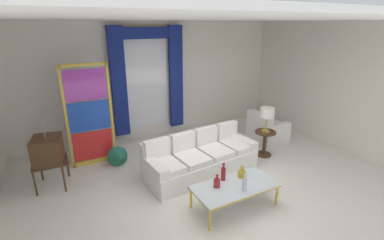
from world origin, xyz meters
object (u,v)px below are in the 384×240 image
at_px(bottle_crystal_tall, 217,182).
at_px(table_lamp_brass, 267,114).
at_px(bottle_ruby_flask, 242,173).
at_px(armchair_white, 266,131).
at_px(coffee_table, 235,187).
at_px(bottle_amber_squat, 245,184).
at_px(vintage_tv, 48,151).
at_px(couch_white_long, 199,158).
at_px(bottle_blue_decanter, 223,173).
at_px(stained_glass_divider, 90,118).
at_px(round_side_table, 265,141).
at_px(peacock_figurine, 119,158).

bearing_deg(bottle_crystal_tall, table_lamp_brass, 29.31).
bearing_deg(bottle_ruby_flask, bottle_crystal_tall, -174.04).
height_order(bottle_ruby_flask, armchair_white, armchair_white).
relative_size(coffee_table, bottle_crystal_tall, 6.02).
xyz_separation_m(bottle_amber_squat, vintage_tv, (-2.72, 2.32, 0.20)).
xyz_separation_m(bottle_ruby_flask, vintage_tv, (-2.94, 1.97, 0.24)).
bearing_deg(coffee_table, bottle_amber_squat, -74.80).
distance_m(couch_white_long, table_lamp_brass, 1.86).
bearing_deg(bottle_amber_squat, bottle_ruby_flask, 58.31).
height_order(bottle_crystal_tall, bottle_amber_squat, bottle_amber_squat).
relative_size(coffee_table, bottle_blue_decanter, 4.26).
xyz_separation_m(couch_white_long, bottle_amber_squat, (-0.01, -1.51, 0.23)).
bearing_deg(bottle_blue_decanter, table_lamp_brass, 29.08).
height_order(coffee_table, bottle_crystal_tall, bottle_crystal_tall).
relative_size(couch_white_long, bottle_blue_decanter, 7.31).
bearing_deg(bottle_crystal_tall, stained_glass_divider, 120.28).
height_order(bottle_amber_squat, stained_glass_divider, stained_glass_divider).
distance_m(bottle_blue_decanter, bottle_ruby_flask, 0.35).
distance_m(stained_glass_divider, round_side_table, 3.93).
height_order(couch_white_long, vintage_tv, vintage_tv).
distance_m(bottle_crystal_tall, bottle_amber_squat, 0.45).
bearing_deg(coffee_table, round_side_table, 35.46).
xyz_separation_m(armchair_white, stained_glass_divider, (-4.17, 0.85, 0.77)).
distance_m(bottle_blue_decanter, vintage_tv, 3.23).
relative_size(armchair_white, peacock_figurine, 1.41).
relative_size(bottle_crystal_tall, table_lamp_brass, 0.41).
bearing_deg(bottle_blue_decanter, round_side_table, 29.08).
distance_m(bottle_amber_squat, vintage_tv, 3.58).
relative_size(couch_white_long, armchair_white, 2.86).
bearing_deg(vintage_tv, bottle_crystal_tall, -40.40).
height_order(vintage_tv, peacock_figurine, vintage_tv).
distance_m(bottle_crystal_tall, bottle_ruby_flask, 0.55).
xyz_separation_m(bottle_blue_decanter, vintage_tv, (-2.60, 1.90, 0.19)).
distance_m(couch_white_long, bottle_crystal_tall, 1.28).
bearing_deg(bottle_ruby_flask, peacock_figurine, 127.76).
bearing_deg(peacock_figurine, stained_glass_divider, 135.23).
bearing_deg(bottle_amber_squat, armchair_white, 41.48).
xyz_separation_m(couch_white_long, stained_glass_divider, (-1.87, 1.38, 0.75)).
bearing_deg(bottle_ruby_flask, round_side_table, 36.07).
bearing_deg(stained_glass_divider, bottle_blue_decanter, -55.09).
height_order(bottle_amber_squat, bottle_ruby_flask, bottle_amber_squat).
xyz_separation_m(coffee_table, bottle_ruby_flask, (0.27, 0.17, 0.11)).
relative_size(stained_glass_divider, peacock_figurine, 3.67).
bearing_deg(coffee_table, table_lamp_brass, 35.46).
xyz_separation_m(vintage_tv, stained_glass_divider, (0.87, 0.57, 0.33)).
relative_size(couch_white_long, table_lamp_brass, 4.23).
distance_m(armchair_white, peacock_figurine, 3.77).
relative_size(stained_glass_divider, table_lamp_brass, 3.86).
height_order(couch_white_long, bottle_crystal_tall, couch_white_long).
bearing_deg(peacock_figurine, armchair_white, -6.40).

